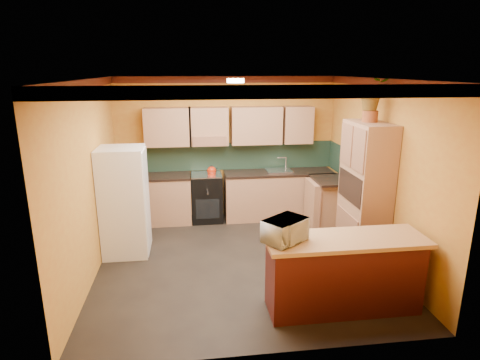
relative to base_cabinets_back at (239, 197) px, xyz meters
name	(u,v)px	position (x,y,z in m)	size (l,w,h in m)	color
room_shell	(240,122)	(-0.18, -1.52, 1.65)	(4.24, 4.24, 2.72)	black
base_cabinets_back	(239,197)	(0.00, 0.00, 0.00)	(3.65, 0.60, 0.88)	tan
countertop_back	(239,174)	(0.00, 0.00, 0.46)	(3.65, 0.62, 0.04)	black
stove	(207,197)	(-0.62, 0.00, 0.02)	(0.58, 0.58, 0.91)	black
kettle	(212,170)	(-0.53, -0.05, 0.56)	(0.17, 0.17, 0.18)	#AF250B
sink	(279,171)	(0.78, 0.00, 0.50)	(0.48, 0.40, 0.03)	silver
base_cabinets_right	(330,204)	(1.60, -0.65, 0.00)	(0.60, 0.80, 0.88)	tan
countertop_right	(331,180)	(1.60, -0.65, 0.46)	(0.62, 0.80, 0.04)	black
fridge	(124,202)	(-1.95, -1.28, 0.41)	(0.68, 0.66, 1.70)	white
pantry	(365,193)	(1.65, -1.93, 0.61)	(0.48, 0.90, 2.10)	tan
fern_pot	(370,116)	(1.65, -1.88, 1.74)	(0.22, 0.22, 0.16)	brown
fern	(372,94)	(1.65, -1.88, 2.05)	(0.41, 0.35, 0.45)	tan
breakfast_bar	(343,275)	(0.85, -3.20, 0.00)	(1.80, 0.55, 0.88)	#4B1811
bar_top	(346,240)	(0.85, -3.20, 0.47)	(1.90, 0.65, 0.05)	tan
microwave	(285,230)	(0.12, -3.20, 0.62)	(0.49, 0.33, 0.27)	white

